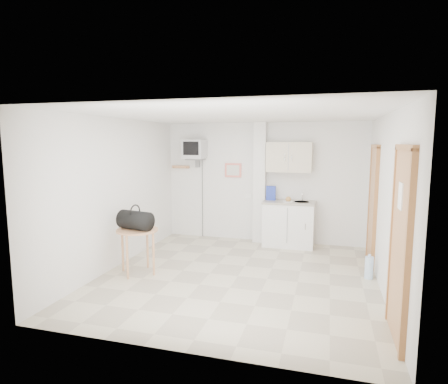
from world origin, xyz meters
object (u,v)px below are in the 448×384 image
(water_bottle, at_px, (369,268))
(duffel_bag, at_px, (135,220))
(crt_television, at_px, (194,150))
(round_table, at_px, (137,235))

(water_bottle, bearing_deg, duffel_bag, -167.75)
(crt_television, xyz_separation_m, duffel_bag, (-0.14, -2.35, -1.06))
(crt_television, height_order, round_table, crt_television)
(round_table, xyz_separation_m, duffel_bag, (-0.01, -0.03, 0.25))
(duffel_bag, bearing_deg, crt_television, 99.18)
(round_table, height_order, duffel_bag, duffel_bag)
(crt_television, distance_m, duffel_bag, 2.58)
(duffel_bag, xyz_separation_m, water_bottle, (3.57, 0.78, -0.70))
(water_bottle, bearing_deg, round_table, -168.13)
(round_table, distance_m, water_bottle, 3.67)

